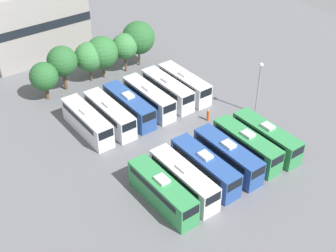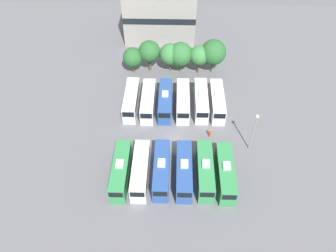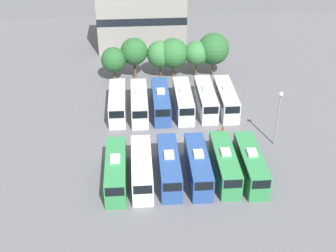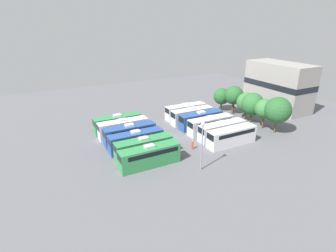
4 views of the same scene
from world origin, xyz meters
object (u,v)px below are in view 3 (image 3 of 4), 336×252
tree_5 (213,49)px  bus_1 (142,168)px  bus_0 (116,170)px  depot_building (142,18)px  tree_3 (173,53)px  bus_3 (198,165)px  light_pole (279,110)px  worker_person (223,131)px  tree_0 (113,60)px  bus_2 (169,166)px  bus_7 (139,102)px  bus_4 (225,163)px  bus_11 (226,98)px  bus_6 (117,102)px  bus_9 (183,100)px  bus_10 (206,98)px  bus_5 (251,163)px  tree_2 (160,54)px  tree_1 (134,52)px  bus_8 (161,101)px  tree_4 (196,53)px

tree_5 → bus_1: bearing=-114.7°
bus_0 → depot_building: bearing=84.1°
bus_0 → tree_3: bearing=72.0°
bus_3 → light_pole: size_ratio=1.24×
bus_3 → worker_person: bearing=62.4°
light_pole → tree_0: bearing=136.0°
bus_0 → worker_person: (14.81, 9.33, -1.01)m
bus_2 → bus_7: (-3.26, 16.31, 0.00)m
bus_0 → bus_2: (6.48, 0.34, 0.00)m
bus_4 → bus_11: 16.91m
tree_5 → depot_building: (-11.96, 13.60, 1.11)m
tree_0 → light_pole: bearing=-44.0°
bus_2 → bus_6: same height
bus_9 → bus_10: same height
tree_5 → tree_0: bearing=-177.8°
bus_5 → bus_9: bearing=111.5°
tree_2 → tree_5: tree_5 is taller
worker_person → tree_2: size_ratio=0.27×
bus_2 → tree_1: 29.21m
light_pole → tree_2: 26.68m
bus_3 → bus_5: 6.53m
bus_8 → bus_5: bearing=-59.0°
depot_building → bus_5: bearing=-74.0°
bus_2 → bus_9: 16.93m
bus_6 → tree_4: 17.90m
bus_8 → bus_1: bearing=-101.4°
bus_1 → bus_3: (6.92, 0.11, 0.00)m
bus_6 → bus_5: bearing=-45.4°
tree_3 → worker_person: bearing=-74.4°
bus_9 → tree_1: size_ratio=1.41×
bus_8 → tree_1: bearing=107.2°
tree_3 → depot_building: depot_building is taller
bus_11 → tree_4: size_ratio=1.53×
bus_7 → tree_2: bearing=72.3°
bus_10 → light_pole: bearing=-52.6°
depot_building → bus_11: bearing=-64.5°
bus_1 → bus_9: bearing=67.9°
bus_7 → tree_2: 13.29m
bus_0 → depot_building: (4.38, 42.51, 4.28)m
bus_4 → tree_1: (-10.70, 28.76, 2.99)m
bus_4 → bus_9: same height
tree_3 → tree_5: 7.01m
bus_8 → depot_building: size_ratio=0.60×
bus_4 → bus_9: bearing=101.8°
bus_9 → depot_building: bearing=102.3°
bus_0 → bus_1: 3.14m
tree_0 → bus_0: bearing=-88.3°
bus_2 → bus_6: (-6.57, 16.59, 0.00)m
bus_1 → bus_4: (10.27, 0.25, 0.00)m
bus_4 → depot_building: 43.29m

